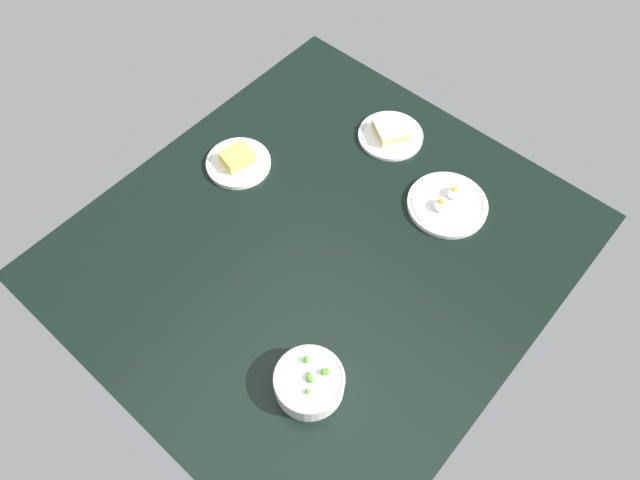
# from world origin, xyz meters

# --- Properties ---
(dining_table) EXTENTS (1.14, 1.05, 0.04)m
(dining_table) POSITION_xyz_m (0.00, 0.00, 0.02)
(dining_table) COLOR black
(dining_table) RESTS_ON ground
(plate_cheese) EXTENTS (0.17, 0.17, 0.05)m
(plate_cheese) POSITION_xyz_m (-0.05, -0.33, 0.05)
(plate_cheese) COLOR white
(plate_cheese) RESTS_ON dining_table
(plate_eggs) EXTENTS (0.20, 0.20, 0.04)m
(plate_eggs) POSITION_xyz_m (-0.30, 0.17, 0.05)
(plate_eggs) COLOR white
(plate_eggs) RESTS_ON dining_table
(plate_sandwich) EXTENTS (0.18, 0.18, 0.04)m
(plate_sandwich) POSITION_xyz_m (-0.39, -0.09, 0.05)
(plate_sandwich) COLOR white
(plate_sandwich) RESTS_ON dining_table
(bowl_peas) EXTENTS (0.15, 0.15, 0.07)m
(bowl_peas) POSITION_xyz_m (0.28, 0.22, 0.07)
(bowl_peas) COLOR white
(bowl_peas) RESTS_ON dining_table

